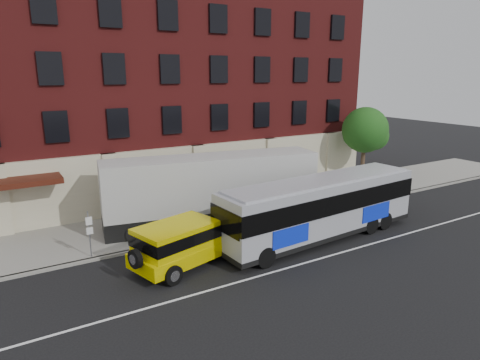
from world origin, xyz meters
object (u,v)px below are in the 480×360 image
shipping_container (213,191)px  yellow_suv (183,241)px  sign_pole (89,232)px  street_tree (365,132)px  city_bus (321,206)px

shipping_container → yellow_suv: bearing=-131.3°
sign_pole → shipping_container: bearing=10.7°
sign_pole → shipping_container: shipping_container is taller
sign_pole → street_tree: size_ratio=0.40×
city_bus → yellow_suv: 7.95m
street_tree → shipping_container: street_tree is taller
city_bus → shipping_container: size_ratio=0.97×
city_bus → yellow_suv: bearing=175.5°
city_bus → yellow_suv: (-7.90, 0.63, -0.63)m
street_tree → yellow_suv: size_ratio=1.06×
street_tree → city_bus: size_ratio=0.49×
city_bus → yellow_suv: city_bus is taller
shipping_container → sign_pole: bearing=-169.3°
sign_pole → street_tree: (22.04, 3.34, 2.96)m
street_tree → city_bus: 12.84m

